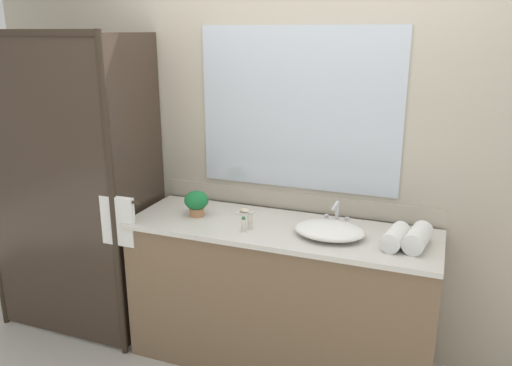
% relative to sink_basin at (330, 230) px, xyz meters
% --- Properties ---
extents(ground_plane, '(8.00, 8.00, 0.00)m').
position_rel_sink_basin_xyz_m(ground_plane, '(-0.30, 0.04, -0.94)').
color(ground_plane, '#B7B2A8').
extents(wall_back_with_mirror, '(4.40, 0.06, 2.60)m').
position_rel_sink_basin_xyz_m(wall_back_with_mirror, '(-0.30, 0.38, 0.37)').
color(wall_back_with_mirror, '#B2A893').
rests_on(wall_back_with_mirror, ground_plane).
extents(vanity_cabinet, '(1.80, 0.58, 0.90)m').
position_rel_sink_basin_xyz_m(vanity_cabinet, '(-0.30, 0.05, -0.49)').
color(vanity_cabinet, brown).
rests_on(vanity_cabinet, ground_plane).
extents(shower_enclosure, '(1.20, 0.59, 2.00)m').
position_rel_sink_basin_xyz_m(shower_enclosure, '(-1.57, -0.15, 0.09)').
color(shower_enclosure, '#2D2319').
rests_on(shower_enclosure, ground_plane).
extents(sink_basin, '(0.39, 0.30, 0.07)m').
position_rel_sink_basin_xyz_m(sink_basin, '(0.00, 0.00, 0.00)').
color(sink_basin, white).
rests_on(sink_basin, vanity_cabinet).
extents(faucet, '(0.17, 0.14, 0.15)m').
position_rel_sink_basin_xyz_m(faucet, '(0.00, 0.17, 0.01)').
color(faucet, silver).
rests_on(faucet, vanity_cabinet).
extents(potted_plant, '(0.15, 0.15, 0.15)m').
position_rel_sink_basin_xyz_m(potted_plant, '(-0.84, 0.03, 0.05)').
color(potted_plant, '#B77A51').
rests_on(potted_plant, vanity_cabinet).
extents(soap_dish, '(0.10, 0.07, 0.04)m').
position_rel_sink_basin_xyz_m(soap_dish, '(-0.57, 0.16, -0.02)').
color(soap_dish, silver).
rests_on(soap_dish, vanity_cabinet).
extents(amenity_bottle_shampoo, '(0.03, 0.03, 0.09)m').
position_rel_sink_basin_xyz_m(amenity_bottle_shampoo, '(-0.47, -0.11, 0.01)').
color(amenity_bottle_shampoo, silver).
rests_on(amenity_bottle_shampoo, vanity_cabinet).
extents(amenity_bottle_lotion, '(0.03, 0.03, 0.10)m').
position_rel_sink_basin_xyz_m(amenity_bottle_lotion, '(-0.45, -0.05, 0.01)').
color(amenity_bottle_lotion, silver).
rests_on(amenity_bottle_lotion, vanity_cabinet).
extents(rolled_towel_near_edge, '(0.15, 0.26, 0.11)m').
position_rel_sink_basin_xyz_m(rolled_towel_near_edge, '(0.46, 0.01, 0.02)').
color(rolled_towel_near_edge, white).
rests_on(rolled_towel_near_edge, vanity_cabinet).
extents(rolled_towel_middle, '(0.14, 0.24, 0.10)m').
position_rel_sink_basin_xyz_m(rolled_towel_middle, '(0.35, -0.01, 0.02)').
color(rolled_towel_middle, white).
rests_on(rolled_towel_middle, vanity_cabinet).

